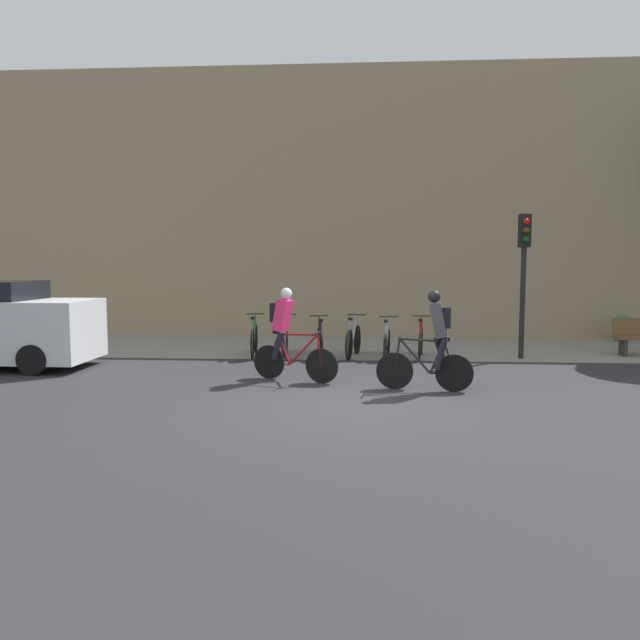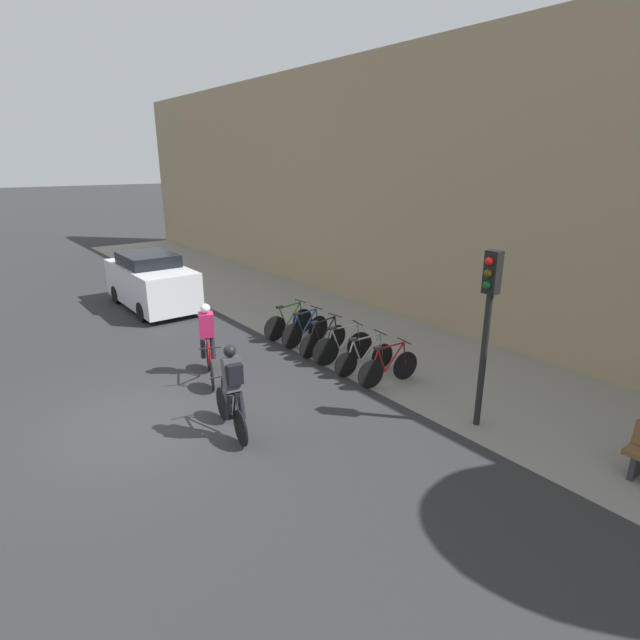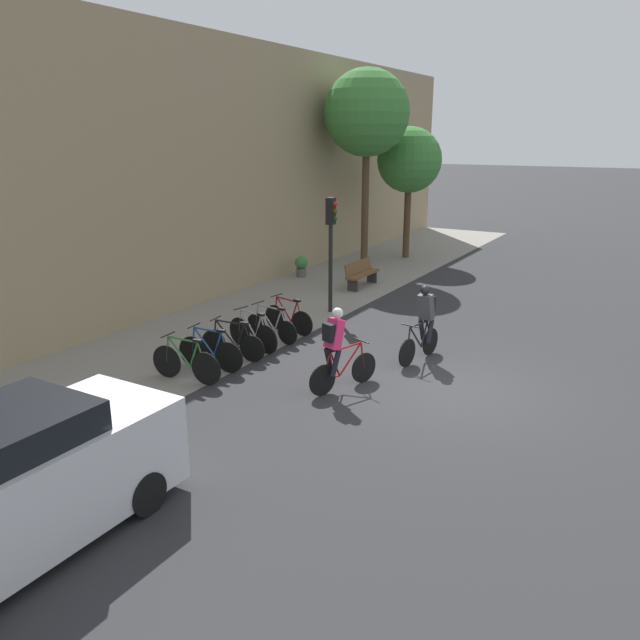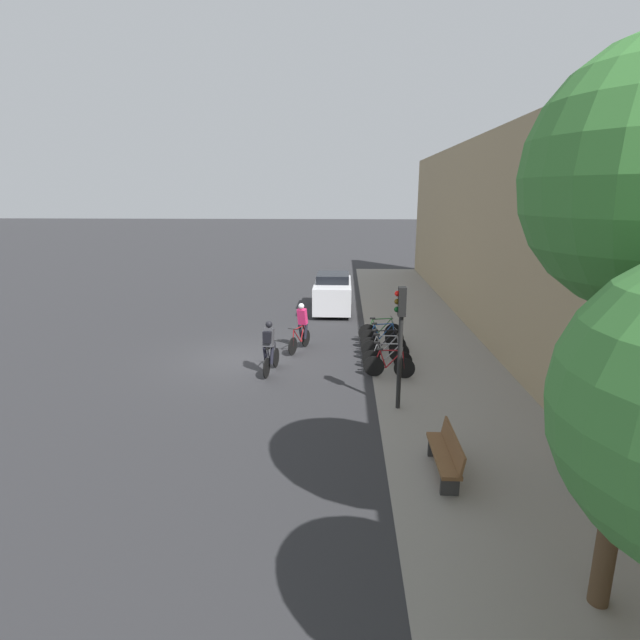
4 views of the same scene
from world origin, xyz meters
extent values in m
plane|color=#2B2B2D|center=(0.00, 0.00, 0.00)|extent=(200.00, 200.00, 0.00)
cube|color=gray|center=(0.00, 6.75, 0.00)|extent=(44.00, 4.50, 0.01)
cube|color=#9E8966|center=(0.00, 9.30, 4.00)|extent=(44.00, 0.60, 8.00)
cylinder|color=black|center=(-0.56, 1.74, 0.33)|extent=(0.62, 0.27, 0.65)
cylinder|color=black|center=(-1.61, 2.14, 0.33)|extent=(0.62, 0.27, 0.65)
cylinder|color=maroon|center=(-0.92, 1.87, 0.61)|extent=(0.58, 0.26, 0.62)
cylinder|color=maroon|center=(-1.30, 2.02, 0.59)|extent=(0.28, 0.14, 0.58)
cylinder|color=maroon|center=(-1.03, 1.92, 0.89)|extent=(0.79, 0.33, 0.07)
cylinder|color=maroon|center=(-1.40, 2.06, 0.32)|extent=(0.43, 0.19, 0.05)
cylinder|color=maroon|center=(-1.51, 2.10, 0.60)|extent=(0.23, 0.11, 0.56)
cylinder|color=maroon|center=(-0.60, 1.75, 0.62)|extent=(0.13, 0.08, 0.59)
cylinder|color=black|center=(-0.64, 1.77, 0.95)|extent=(0.19, 0.44, 0.03)
cube|color=black|center=(-1.42, 2.07, 0.92)|extent=(0.22, 0.15, 0.06)
cube|color=#E52866|center=(-1.32, 2.03, 1.25)|extent=(0.41, 0.41, 0.63)
sphere|color=silver|center=(-1.25, 2.00, 1.66)|extent=(0.28, 0.28, 0.22)
cylinder|color=black|center=(-1.41, 1.95, 0.67)|extent=(0.30, 0.20, 0.56)
cylinder|color=black|center=(-1.33, 2.15, 0.67)|extent=(0.26, 0.19, 0.56)
cube|color=black|center=(-1.46, 2.08, 1.30)|extent=(0.22, 0.29, 0.36)
cylinder|color=black|center=(0.76, 1.31, 0.33)|extent=(0.65, 0.14, 0.66)
cylinder|color=black|center=(1.78, 1.15, 0.33)|extent=(0.65, 0.14, 0.66)
cylinder|color=black|center=(1.11, 1.25, 0.61)|extent=(0.57, 0.13, 0.62)
cylinder|color=black|center=(1.49, 1.19, 0.60)|extent=(0.27, 0.08, 0.58)
cylinder|color=black|center=(1.22, 1.24, 0.89)|extent=(0.76, 0.16, 0.07)
cylinder|color=black|center=(1.58, 1.18, 0.32)|extent=(0.41, 0.10, 0.05)
cylinder|color=black|center=(1.69, 1.16, 0.60)|extent=(0.22, 0.07, 0.56)
cylinder|color=black|center=(0.80, 1.30, 0.62)|extent=(0.12, 0.05, 0.59)
cylinder|color=black|center=(0.84, 1.30, 0.95)|extent=(0.10, 0.46, 0.03)
cube|color=black|center=(1.60, 1.17, 0.92)|extent=(0.21, 0.11, 0.06)
cube|color=#3D3D42|center=(1.50, 1.19, 1.25)|extent=(0.37, 0.37, 0.63)
sphere|color=black|center=(1.42, 1.20, 1.66)|extent=(0.25, 0.25, 0.22)
cylinder|color=black|center=(1.57, 1.29, 0.67)|extent=(0.29, 0.15, 0.56)
cylinder|color=black|center=(1.53, 1.07, 0.67)|extent=(0.25, 0.15, 0.56)
cube|color=black|center=(1.64, 1.17, 1.30)|extent=(0.18, 0.28, 0.36)
cylinder|color=black|center=(-2.45, 5.53, 0.36)|extent=(0.10, 0.72, 0.72)
cylinder|color=black|center=(-2.36, 4.51, 0.36)|extent=(0.10, 0.72, 0.72)
cylinder|color=#2D6B33|center=(-2.42, 5.18, 0.64)|extent=(0.09, 0.56, 0.62)
cylinder|color=#2D6B33|center=(-2.38, 4.80, 0.63)|extent=(0.06, 0.26, 0.58)
cylinder|color=#2D6B33|center=(-2.41, 5.07, 0.92)|extent=(0.11, 0.76, 0.07)
cylinder|color=#2D6B33|center=(-2.37, 4.71, 0.35)|extent=(0.07, 0.41, 0.05)
cylinder|color=#2D6B33|center=(-2.36, 4.60, 0.63)|extent=(0.05, 0.22, 0.56)
cylinder|color=#2D6B33|center=(-2.45, 5.48, 0.65)|extent=(0.05, 0.12, 0.59)
cylinder|color=black|center=(-2.44, 5.44, 0.98)|extent=(0.46, 0.07, 0.03)
cube|color=black|center=(-2.37, 4.69, 0.95)|extent=(0.10, 0.21, 0.06)
cylinder|color=black|center=(-1.66, 5.49, 0.35)|extent=(0.11, 0.71, 0.71)
cylinder|color=black|center=(-1.56, 4.54, 0.35)|extent=(0.11, 0.71, 0.71)
cylinder|color=#1E478C|center=(-1.63, 5.17, 0.64)|extent=(0.10, 0.53, 0.62)
cylinder|color=#1E478C|center=(-1.59, 4.82, 0.62)|extent=(0.07, 0.25, 0.58)
cylinder|color=#1E478C|center=(-1.62, 5.07, 0.92)|extent=(0.12, 0.71, 0.07)
cylinder|color=#1E478C|center=(-1.58, 4.73, 0.35)|extent=(0.07, 0.38, 0.05)
cylinder|color=#1E478C|center=(-1.57, 4.63, 0.63)|extent=(0.05, 0.20, 0.56)
cylinder|color=#1E478C|center=(-1.66, 5.45, 0.64)|extent=(0.05, 0.12, 0.58)
cylinder|color=black|center=(-1.66, 5.42, 0.97)|extent=(0.46, 0.08, 0.03)
cube|color=black|center=(-1.58, 4.71, 0.94)|extent=(0.10, 0.21, 0.06)
cylinder|color=black|center=(-0.88, 5.53, 0.32)|extent=(0.12, 0.64, 0.64)
cylinder|color=black|center=(-0.75, 4.51, 0.32)|extent=(0.12, 0.64, 0.64)
cylinder|color=black|center=(-0.84, 5.18, 0.60)|extent=(0.11, 0.57, 0.62)
cylinder|color=black|center=(-0.79, 4.80, 0.59)|extent=(0.07, 0.27, 0.58)
cylinder|color=black|center=(-0.82, 5.07, 0.89)|extent=(0.14, 0.76, 0.07)
cylinder|color=black|center=(-0.78, 4.71, 0.31)|extent=(0.09, 0.41, 0.05)
cylinder|color=black|center=(-0.76, 4.60, 0.60)|extent=(0.06, 0.22, 0.56)
cylinder|color=black|center=(-0.88, 5.49, 0.61)|extent=(0.05, 0.12, 0.59)
cylinder|color=black|center=(-0.87, 5.45, 0.94)|extent=(0.46, 0.09, 0.03)
cube|color=black|center=(-0.78, 4.69, 0.91)|extent=(0.11, 0.21, 0.06)
cylinder|color=black|center=(0.06, 5.49, 0.36)|extent=(0.17, 0.71, 0.71)
cylinder|color=black|center=(-0.12, 4.55, 0.36)|extent=(0.17, 0.71, 0.71)
cylinder|color=#99999E|center=(0.00, 5.17, 0.64)|extent=(0.14, 0.53, 0.62)
cylinder|color=#99999E|center=(-0.07, 4.82, 0.62)|extent=(0.09, 0.25, 0.58)
cylinder|color=#99999E|center=(-0.02, 5.06, 0.92)|extent=(0.17, 0.71, 0.07)
cylinder|color=#99999E|center=(-0.08, 4.73, 0.35)|extent=(0.10, 0.39, 0.05)
cylinder|color=#99999E|center=(-0.10, 4.63, 0.63)|extent=(0.07, 0.21, 0.56)
cylinder|color=#99999E|center=(0.06, 5.45, 0.65)|extent=(0.06, 0.12, 0.58)
cylinder|color=black|center=(0.05, 5.41, 0.98)|extent=(0.46, 0.11, 0.03)
cube|color=black|center=(-0.09, 4.72, 0.95)|extent=(0.12, 0.21, 0.06)
cylinder|color=black|center=(0.83, 5.54, 0.31)|extent=(0.11, 0.61, 0.61)
cylinder|color=black|center=(0.70, 4.49, 0.31)|extent=(0.11, 0.61, 0.61)
cylinder|color=#99999E|center=(0.79, 5.18, 0.59)|extent=(0.11, 0.58, 0.62)
cylinder|color=#99999E|center=(0.74, 4.80, 0.57)|extent=(0.07, 0.27, 0.58)
cylinder|color=#99999E|center=(0.77, 5.07, 0.87)|extent=(0.13, 0.78, 0.07)
cylinder|color=#99999E|center=(0.73, 4.70, 0.30)|extent=(0.08, 0.42, 0.05)
cylinder|color=#99999E|center=(0.72, 4.59, 0.58)|extent=(0.06, 0.22, 0.56)
cylinder|color=#99999E|center=(0.82, 5.50, 0.60)|extent=(0.05, 0.12, 0.59)
cylinder|color=black|center=(0.82, 5.46, 0.93)|extent=(0.46, 0.08, 0.03)
cube|color=black|center=(0.73, 4.68, 0.90)|extent=(0.10, 0.21, 0.06)
cylinder|color=black|center=(1.62, 5.49, 0.33)|extent=(0.13, 0.67, 0.67)
cylinder|color=black|center=(1.49, 4.54, 0.33)|extent=(0.13, 0.67, 0.67)
cylinder|color=maroon|center=(1.58, 5.17, 0.62)|extent=(0.11, 0.53, 0.62)
cylinder|color=maroon|center=(1.53, 4.82, 0.60)|extent=(0.07, 0.25, 0.58)
cylinder|color=maroon|center=(1.56, 5.07, 0.90)|extent=(0.14, 0.71, 0.07)
cylinder|color=maroon|center=(1.52, 4.73, 0.33)|extent=(0.08, 0.39, 0.05)
cylinder|color=maroon|center=(1.50, 4.63, 0.61)|extent=(0.06, 0.21, 0.56)
cylinder|color=maroon|center=(1.62, 5.46, 0.62)|extent=(0.05, 0.12, 0.58)
cylinder|color=black|center=(1.61, 5.42, 0.95)|extent=(0.46, 0.09, 0.03)
cube|color=black|center=(1.51, 4.71, 0.92)|extent=(0.11, 0.21, 0.06)
cylinder|color=black|center=(3.89, 5.06, 1.67)|extent=(0.12, 0.12, 3.34)
cube|color=black|center=(3.89, 5.06, 2.96)|extent=(0.26, 0.20, 0.76)
sphere|color=red|center=(3.89, 4.94, 3.17)|extent=(0.15, 0.15, 0.15)
sphere|color=#4C380A|center=(3.89, 4.94, 2.96)|extent=(0.15, 0.15, 0.15)
sphere|color=#0C4719|center=(3.89, 4.94, 2.76)|extent=(0.15, 0.15, 0.15)
cube|color=brown|center=(7.18, 5.64, 0.45)|extent=(1.85, 0.40, 0.08)
cube|color=brown|center=(7.18, 5.82, 0.69)|extent=(1.85, 0.12, 0.40)
cube|color=#2D2D2D|center=(6.44, 5.64, 0.23)|extent=(0.08, 0.36, 0.45)
cube|color=#2D2D2D|center=(7.92, 5.64, 0.23)|extent=(0.08, 0.36, 0.45)
cube|color=silver|center=(-7.69, 3.01, 0.81)|extent=(4.30, 1.78, 1.27)
cube|color=black|center=(-7.80, 3.01, 1.65)|extent=(2.06, 1.57, 0.40)
cylinder|color=black|center=(-6.36, 2.19, 0.31)|extent=(0.62, 0.20, 0.62)
cylinder|color=black|center=(-6.36, 3.83, 0.31)|extent=(0.62, 0.20, 0.62)
cylinder|color=black|center=(-9.03, 2.19, 0.31)|extent=(0.62, 0.20, 0.62)
cylinder|color=black|center=(-9.03, 3.83, 0.31)|extent=(0.62, 0.20, 0.62)
cylinder|color=#4C3823|center=(10.47, 7.23, 2.40)|extent=(0.28, 0.28, 4.79)
cylinder|color=#56514C|center=(7.46, 8.32, 0.16)|extent=(0.36, 0.36, 0.32)
sphere|color=#387A3D|center=(7.46, 8.32, 0.54)|extent=(0.48, 0.48, 0.48)
camera|label=1|loc=(0.19, -9.66, 2.26)|focal=35.00mm
camera|label=2|loc=(8.78, -2.48, 4.82)|focal=28.00mm
camera|label=3|loc=(-11.64, -3.69, 5.04)|focal=35.00mm
camera|label=4|loc=(16.57, 3.55, 5.67)|focal=28.00mm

